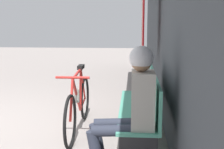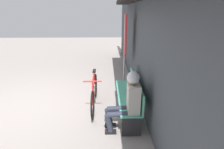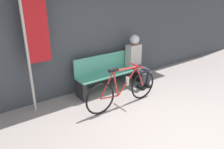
{
  "view_description": "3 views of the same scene",
  "coord_description": "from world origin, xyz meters",
  "px_view_note": "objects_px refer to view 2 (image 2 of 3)",
  "views": [
    {
      "loc": [
        3.83,
        2.09,
        1.46
      ],
      "look_at": [
        -0.12,
        1.81,
        0.75
      ],
      "focal_mm": 50.0,
      "sensor_mm": 36.0,
      "label": 1
    },
    {
      "loc": [
        3.78,
        1.71,
        2.21
      ],
      "look_at": [
        0.08,
        1.81,
        0.86
      ],
      "focal_mm": 28.0,
      "sensor_mm": 36.0,
      "label": 2
    },
    {
      "loc": [
        -2.52,
        -1.67,
        2.24
      ],
      "look_at": [
        -0.15,
        1.62,
        0.63
      ],
      "focal_mm": 35.0,
      "sensor_mm": 36.0,
      "label": 3
    }
  ],
  "objects_px": {
    "person_seated": "(128,98)",
    "banner_pole": "(125,41)",
    "bicycle": "(94,92)",
    "park_bench_near": "(129,96)"
  },
  "relations": [
    {
      "from": "person_seated",
      "to": "banner_pole",
      "type": "height_order",
      "value": "banner_pole"
    },
    {
      "from": "park_bench_near",
      "to": "bicycle",
      "type": "xyz_separation_m",
      "value": [
        -0.29,
        -0.82,
        -0.03
      ]
    },
    {
      "from": "person_seated",
      "to": "bicycle",
      "type": "bearing_deg",
      "value": -143.69
    },
    {
      "from": "bicycle",
      "to": "person_seated",
      "type": "xyz_separation_m",
      "value": [
        0.96,
        0.7,
        0.33
      ]
    },
    {
      "from": "person_seated",
      "to": "banner_pole",
      "type": "xyz_separation_m",
      "value": [
        -2.31,
        0.16,
        0.68
      ]
    },
    {
      "from": "bicycle",
      "to": "banner_pole",
      "type": "xyz_separation_m",
      "value": [
        -1.36,
        0.86,
        1.01
      ]
    },
    {
      "from": "bicycle",
      "to": "person_seated",
      "type": "relative_size",
      "value": 1.4
    },
    {
      "from": "park_bench_near",
      "to": "bicycle",
      "type": "height_order",
      "value": "bicycle"
    },
    {
      "from": "park_bench_near",
      "to": "banner_pole",
      "type": "distance_m",
      "value": 1.92
    },
    {
      "from": "person_seated",
      "to": "banner_pole",
      "type": "relative_size",
      "value": 0.57
    }
  ]
}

